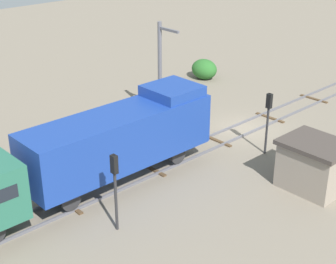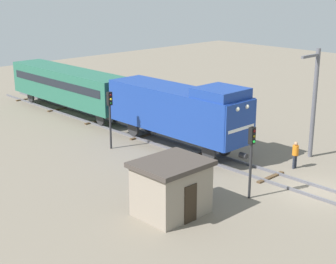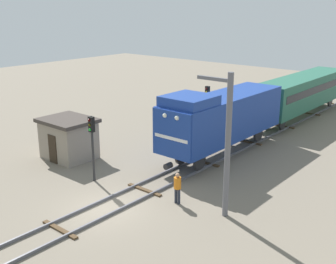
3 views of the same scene
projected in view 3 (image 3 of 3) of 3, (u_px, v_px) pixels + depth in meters
The scene contains 9 objects.
ground_plane at pixel (106, 209), 21.42m from camera, with size 102.10×102.10×0.00m, color #756B5B.
railway_track at pixel (106, 207), 21.40m from camera, with size 2.40×68.07×0.16m.
locomotive at pixel (222, 116), 28.29m from camera, with size 2.90×11.60×4.60m.
passenger_car_leading at pixel (303, 90), 38.11m from camera, with size 2.84×14.00×3.66m.
traffic_signal_near at pixel (92, 137), 24.01m from camera, with size 0.32×0.34×3.91m.
traffic_signal_mid at pixel (207, 101), 32.67m from camera, with size 0.32×0.34×3.95m.
worker_near_track at pixel (177, 186), 21.69m from camera, with size 0.38×0.38×1.70m.
catenary_mast at pixel (227, 142), 19.69m from camera, with size 1.94×0.28×7.08m.
relay_hut at pixel (69, 138), 28.16m from camera, with size 3.50×2.90×2.74m.
Camera 3 is at (14.90, -12.77, 9.94)m, focal length 45.00 mm.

